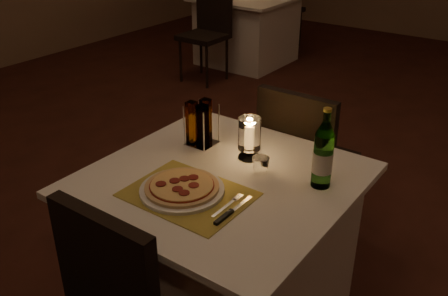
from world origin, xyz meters
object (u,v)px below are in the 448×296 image
Objects in this scene: neighbor_table_left at (247,30)px; chair_far at (302,152)px; main_table at (221,250)px; tumbler at (261,165)px; hurricane_candle at (249,135)px; water_bottle at (323,156)px; plate at (182,190)px; pizza at (182,186)px.

chair_far is at bearing -51.67° from neighbor_table_left.
tumbler is at bearing 46.56° from main_table.
hurricane_candle reaches higher than tumbler.
hurricane_candle is 3.80m from neighbor_table_left.
water_bottle reaches higher than main_table.
chair_far reaches higher than plate.
plate is (-0.05, -0.18, 0.38)m from main_table.
neighbor_table_left is at bearing 127.42° from water_bottle.
main_table is 0.44m from pizza.
main_table is 0.63m from water_bottle.
chair_far is 0.92m from plate.
chair_far is 3.35m from neighbor_table_left.
pizza is (-0.00, -0.00, 0.02)m from plate.
pizza is at bearing -93.20° from chair_far.
chair_far is 0.90× the size of neighbor_table_left.
plate is 4.08m from neighbor_table_left.
chair_far is at bearing 86.80° from pizza.
hurricane_candle is (-0.35, 0.03, -0.02)m from water_bottle.
water_bottle reaches higher than pizza.
chair_far is at bearing 86.80° from plate.
plate is at bearing 79.44° from pizza.
plate is (-0.05, -0.89, 0.20)m from chair_far.
pizza is at bearing -105.52° from main_table.
plate is at bearing -118.42° from tumbler.
chair_far is 12.94× the size of tumbler.
water_bottle is (0.40, 0.35, 0.10)m from pizza.
chair_far is at bearing 122.67° from water_bottle.
chair_far is 4.89× the size of hurricane_candle.
plate is 1.14× the size of pizza.
neighbor_table_left is (-2.08, 2.63, -0.18)m from chair_far.
hurricane_candle reaches higher than pizza.
plate is at bearing -138.56° from water_bottle.
main_table is 0.42m from plate.
neighbor_table_left is at bearing 124.16° from tumbler.
pizza is at bearing -60.07° from neighbor_table_left.
hurricane_candle reaches higher than neighbor_table_left.
tumbler is at bearing -79.51° from chair_far.
chair_far reaches higher than tumbler.
water_bottle is 1.74× the size of hurricane_candle.
plate is at bearing -105.52° from main_table.
chair_far is at bearing 100.49° from tumbler.
neighbor_table_left is at bearing 128.33° from chair_far.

